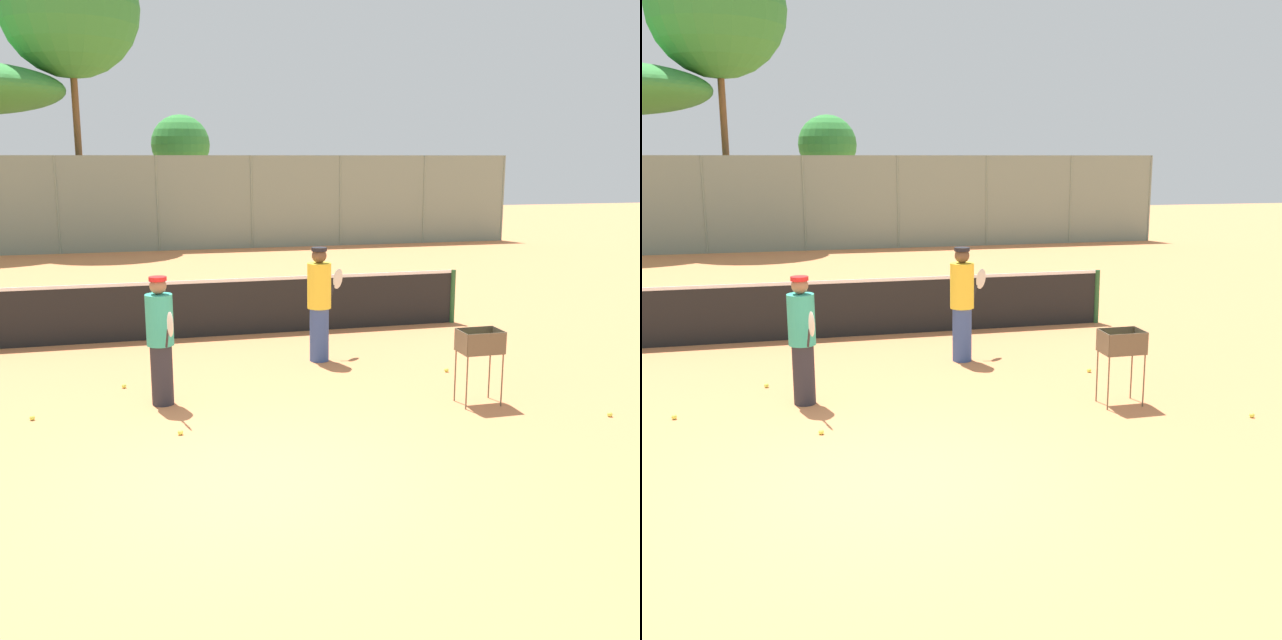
{
  "view_description": "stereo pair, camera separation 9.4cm",
  "coord_description": "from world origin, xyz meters",
  "views": [
    {
      "loc": [
        -1.15,
        -7.07,
        3.27
      ],
      "look_at": [
        1.47,
        2.96,
        1.0
      ],
      "focal_mm": 42.0,
      "sensor_mm": 36.0,
      "label": 1
    },
    {
      "loc": [
        -1.05,
        -7.09,
        3.27
      ],
      "look_at": [
        1.47,
        2.96,
        1.0
      ],
      "focal_mm": 42.0,
      "sensor_mm": 36.0,
      "label": 2
    }
  ],
  "objects": [
    {
      "name": "ground_plane",
      "position": [
        0.0,
        0.0,
        0.0
      ],
      "size": [
        80.0,
        80.0,
        0.0
      ],
      "primitive_type": "plane",
      "color": "#D37F4C"
    },
    {
      "name": "tennis_ball_0",
      "position": [
        4.76,
        0.82,
        0.03
      ],
      "size": [
        0.07,
        0.07,
        0.07
      ],
      "primitive_type": "sphere",
      "color": "#D1E54C",
      "rests_on": "ground_plane"
    },
    {
      "name": "tree_4",
      "position": [
        -2.64,
        22.17,
        8.4
      ],
      "size": [
        4.88,
        4.88,
        10.86
      ],
      "color": "brown",
      "rests_on": "ground_plane"
    },
    {
      "name": "tennis_ball_2",
      "position": [
        -1.28,
        3.65,
        0.03
      ],
      "size": [
        0.07,
        0.07,
        0.07
      ],
      "primitive_type": "sphere",
      "color": "#D1E54C",
      "rests_on": "ground_plane"
    },
    {
      "name": "player_red_cap",
      "position": [
        -0.77,
        2.77,
        0.9
      ],
      "size": [
        0.36,
        0.91,
        1.74
      ],
      "rotation": [
        0.0,
        0.0,
        4.91
      ],
      "color": "#26262D",
      "rests_on": "ground_plane"
    },
    {
      "name": "tennis_ball_3",
      "position": [
        -0.63,
        1.56,
        0.03
      ],
      "size": [
        0.07,
        0.07,
        0.07
      ],
      "primitive_type": "sphere",
      "color": "#D1E54C",
      "rests_on": "ground_plane"
    },
    {
      "name": "ball_cart",
      "position": [
        3.33,
        1.72,
        0.78
      ],
      "size": [
        0.56,
        0.41,
        1.02
      ],
      "color": "brown",
      "rests_on": "ground_plane"
    },
    {
      "name": "player_white_outfit",
      "position": [
        1.83,
        4.39,
        0.96
      ],
      "size": [
        0.77,
        0.71,
        1.86
      ],
      "rotation": [
        0.0,
        0.0,
        0.73
      ],
      "color": "#334C8C",
      "rests_on": "ground_plane"
    },
    {
      "name": "tennis_net",
      "position": [
        0.0,
        6.51,
        0.56
      ],
      "size": [
        10.36,
        0.1,
        1.07
      ],
      "color": "#26592D",
      "rests_on": "ground_plane"
    },
    {
      "name": "back_fence",
      "position": [
        0.0,
        19.94,
        1.66
      ],
      "size": [
        26.72,
        0.08,
        3.31
      ],
      "color": "gray",
      "rests_on": "ground_plane"
    },
    {
      "name": "parked_car",
      "position": [
        -3.06,
        23.93,
        0.66
      ],
      "size": [
        4.2,
        1.7,
        1.6
      ],
      "color": "#3F4C8C",
      "rests_on": "ground_plane"
    },
    {
      "name": "tree_3",
      "position": [
        1.32,
        25.89,
        3.72
      ],
      "size": [
        2.47,
        2.47,
        5.0
      ],
      "color": "brown",
      "rests_on": "ground_plane"
    },
    {
      "name": "tennis_ball_4",
      "position": [
        -2.42,
        2.55,
        0.03
      ],
      "size": [
        0.07,
        0.07,
        0.07
      ],
      "primitive_type": "sphere",
      "color": "#D1E54C",
      "rests_on": "ground_plane"
    },
    {
      "name": "tennis_ball_1",
      "position": [
        3.57,
        3.24,
        0.03
      ],
      "size": [
        0.07,
        0.07,
        0.07
      ],
      "primitive_type": "sphere",
      "color": "#D1E54C",
      "rests_on": "ground_plane"
    }
  ]
}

